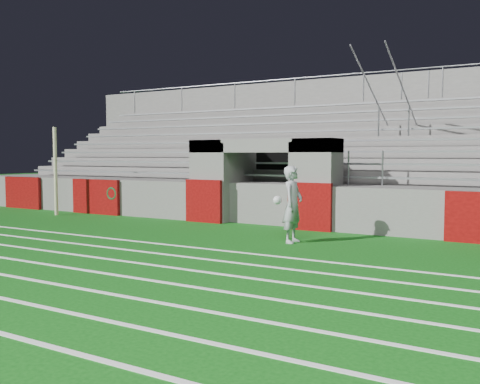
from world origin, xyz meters
The scene contains 6 objects.
ground centered at (0.00, 0.00, 0.00)m, with size 90.00×90.00×0.00m, color #0D4E0F.
field_post centered at (-7.46, 1.99, 1.55)m, with size 0.12×0.12×3.10m, color beige.
field_markings centered at (0.00, -5.00, 0.01)m, with size 28.00×8.09×0.01m.
stadium_structure centered at (0.00, 7.97, 1.49)m, with size 26.00×8.48×5.42m.
goalkeeper_with_ball centered at (2.27, 0.80, 0.93)m, with size 0.63×0.73×1.86m.
hose_coil centered at (-5.67, 2.93, 0.80)m, with size 0.56×0.15×0.56m.
Camera 1 is at (7.70, -10.92, 2.13)m, focal length 40.00 mm.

